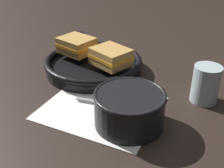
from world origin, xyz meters
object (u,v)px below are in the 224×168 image
(spoon, at_px, (116,105))
(soup_bowl, at_px, (129,107))
(sandwich_near_left, at_px, (77,45))
(sandwich_near_right, at_px, (111,57))
(drinking_glass, at_px, (206,84))
(skillet, at_px, (93,64))

(spoon, bearing_deg, soup_bowl, -47.71)
(soup_bowl, bearing_deg, sandwich_near_left, 131.36)
(soup_bowl, xyz_separation_m, sandwich_near_right, (-0.10, 0.20, 0.02))
(drinking_glass, bearing_deg, spoon, -154.90)
(skillet, bearing_deg, soup_bowl, -54.60)
(soup_bowl, xyz_separation_m, sandwich_near_left, (-0.22, 0.25, 0.02))
(spoon, bearing_deg, sandwich_near_right, 112.37)
(drinking_glass, bearing_deg, skillet, 165.51)
(sandwich_near_left, height_order, sandwich_near_right, same)
(skillet, bearing_deg, sandwich_near_left, 157.53)
(soup_bowl, xyz_separation_m, drinking_glass, (0.15, 0.14, 0.00))
(sandwich_near_right, bearing_deg, skillet, 155.34)
(soup_bowl, bearing_deg, drinking_glass, 43.27)
(spoon, distance_m, drinking_glass, 0.22)
(skillet, xyz_separation_m, sandwich_near_left, (-0.06, 0.02, 0.04))
(spoon, xyz_separation_m, skillet, (-0.12, 0.17, 0.01))
(sandwich_near_left, bearing_deg, soup_bowl, -48.64)
(soup_bowl, distance_m, drinking_glass, 0.21)
(sandwich_near_left, bearing_deg, skillet, -22.47)
(skillet, height_order, drinking_glass, drinking_glass)
(sandwich_near_right, xyz_separation_m, drinking_glass, (0.25, -0.05, -0.02))
(sandwich_near_right, bearing_deg, soup_bowl, -63.56)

